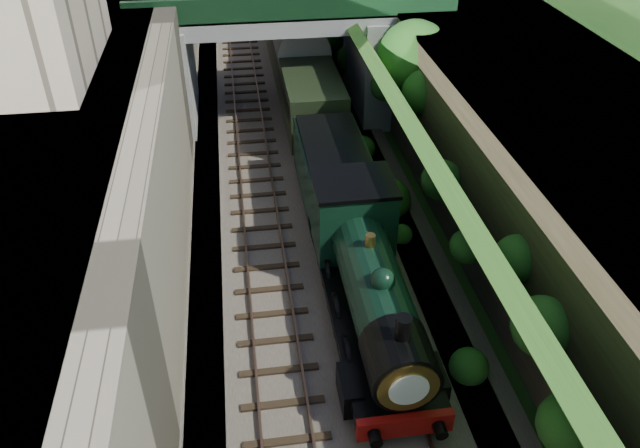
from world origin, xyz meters
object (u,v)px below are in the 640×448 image
Objects in this scene: road_bridge at (298,42)px; tree at (415,60)px; locomotive at (369,282)px; tender at (333,176)px.

tree is at bearing -45.96° from road_bridge.
locomotive is (-4.71, -12.39, -2.75)m from tree.
tender is (-4.71, -5.03, -3.03)m from tree.
tree is 0.65× the size of locomotive.
road_bridge reaches higher than tender.
locomotive is 1.70× the size of tender.
road_bridge is 1.56× the size of locomotive.
tree reaches higher than locomotive.
road_bridge is 7.17m from tree.
locomotive is at bearing -89.16° from road_bridge.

